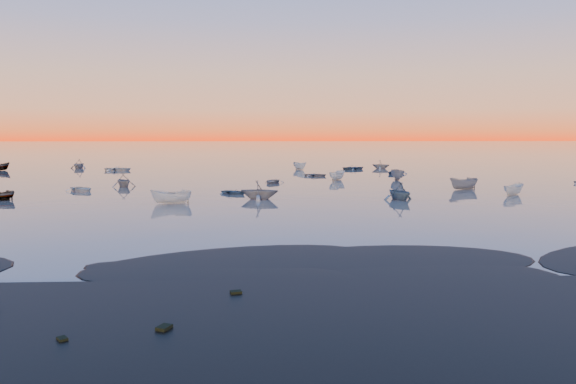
{
  "coord_description": "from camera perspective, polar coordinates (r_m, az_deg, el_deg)",
  "views": [
    {
      "loc": [
        -5.2,
        -29.05,
        7.02
      ],
      "look_at": [
        -2.52,
        28.0,
        0.89
      ],
      "focal_mm": 35.0,
      "sensor_mm": 36.0,
      "label": 1
    }
  ],
  "objects": [
    {
      "name": "boat_near_right",
      "position": [
        59.53,
        11.24,
        -0.77
      ],
      "size": [
        4.29,
        3.05,
        1.37
      ],
      "primitive_type": "imported",
      "rotation": [
        0.0,
        0.0,
        3.51
      ],
      "color": "#3A556F",
      "rests_on": "ground"
    },
    {
      "name": "mud_lobes",
      "position": [
        29.38,
        7.66,
        -7.74
      ],
      "size": [
        140.0,
        6.0,
        0.07
      ],
      "primitive_type": null,
      "color": "black",
      "rests_on": "ground"
    },
    {
      "name": "moored_fleet",
      "position": [
        82.51,
        0.94,
        1.24
      ],
      "size": [
        124.0,
        58.0,
        1.2
      ],
      "primitive_type": null,
      "color": "white",
      "rests_on": "ground"
    },
    {
      "name": "boat_near_center",
      "position": [
        67.5,
        21.9,
        -0.29
      ],
      "size": [
        3.63,
        3.8,
        1.28
      ],
      "primitive_type": "imported",
      "rotation": [
        0.0,
        0.0,
        2.3
      ],
      "color": "white",
      "rests_on": "ground"
    },
    {
      "name": "boat_near_left",
      "position": [
        70.92,
        -20.22,
        0.06
      ],
      "size": [
        4.03,
        3.87,
        0.99
      ],
      "primitive_type": "imported",
      "rotation": [
        0.0,
        0.0,
        0.74
      ],
      "color": "white",
      "rests_on": "ground"
    },
    {
      "name": "ground",
      "position": [
        129.35,
        -0.38,
        3.01
      ],
      "size": [
        600.0,
        600.0,
        0.0
      ],
      "primitive_type": "plane",
      "color": "#6D635B",
      "rests_on": "ground"
    }
  ]
}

